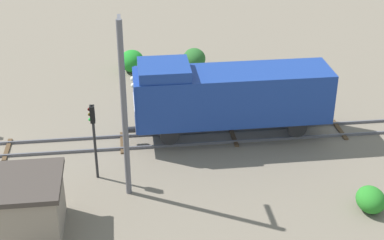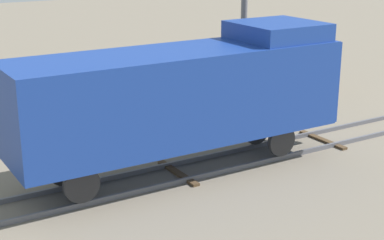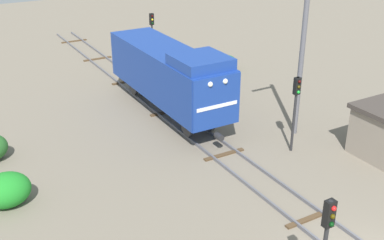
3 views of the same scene
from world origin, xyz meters
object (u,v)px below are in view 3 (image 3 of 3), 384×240
at_px(traffic_signal_near, 326,237).
at_px(traffic_signal_far, 152,29).
at_px(traffic_signal_mid, 296,101).
at_px(catenary_mast, 301,53).
at_px(locomotive, 169,72).

distance_m(traffic_signal_near, traffic_signal_far, 27.21).
bearing_deg(traffic_signal_mid, catenary_mast, 45.82).
bearing_deg(locomotive, catenary_mast, -50.06).
bearing_deg(traffic_signal_near, traffic_signal_far, 75.53).
bearing_deg(locomotive, traffic_signal_mid, -65.60).
relative_size(traffic_signal_near, traffic_signal_far, 1.04).
bearing_deg(traffic_signal_mid, locomotive, 114.40).
xyz_separation_m(locomotive, traffic_signal_near, (-3.20, -16.43, 0.18)).
bearing_deg(traffic_signal_mid, traffic_signal_near, -126.44).
xyz_separation_m(locomotive, traffic_signal_mid, (3.40, -7.50, 0.11)).
relative_size(locomotive, catenary_mast, 1.29).
bearing_deg(traffic_signal_far, locomotive, -109.96).
relative_size(traffic_signal_near, traffic_signal_mid, 1.03).
bearing_deg(catenary_mast, locomotive, 129.94).
distance_m(traffic_signal_mid, catenary_mast, 2.89).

